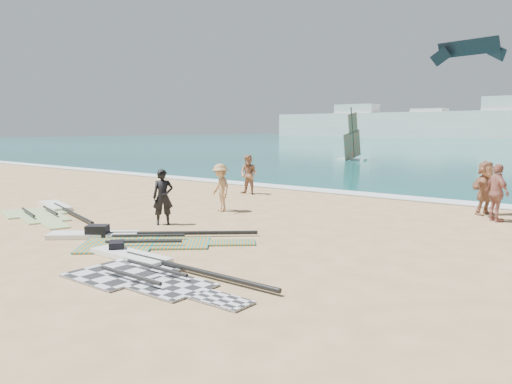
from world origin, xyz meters
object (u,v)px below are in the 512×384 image
Objects in this scene: gear_bag_far at (117,247)px; beachgoer_mid at (220,188)px; rig_orange at (132,239)px; person_wetsuit at (163,197)px; beachgoer_back at (497,193)px; gear_bag_near at (97,232)px; rig_green at (49,211)px; beachgoer_left at (249,175)px; rig_grey at (145,269)px; beachgoer_right at (485,188)px.

beachgoer_mid reaches higher than gear_bag_far.
person_wetsuit reaches higher than rig_orange.
gear_bag_far is 11.69m from beachgoer_back.
gear_bag_near is (-0.99, -0.36, 0.13)m from rig_orange.
gear_bag_far is at bearing -0.41° from rig_green.
beachgoer_left is (-2.44, 7.19, 0.03)m from person_wetsuit.
rig_grey is 1.80m from gear_bag_far.
beachgoer_mid is at bearing 64.59° from rig_orange.
rig_green is at bearing 162.85° from gear_bag_far.
beachgoer_left is (2.39, 8.21, 0.84)m from rig_green.
gear_bag_near is at bearing 159.79° from rig_orange.
beachgoer_mid is at bearing 68.65° from beachgoer_back.
beachgoer_back is (8.22, 3.94, 0.07)m from beachgoer_mid.
beachgoer_back is at bearing -8.50° from beachgoer_left.
person_wetsuit reaches higher than gear_bag_far.
beachgoer_left is at bearing 70.31° from rig_orange.
gear_bag_far is at bearing -93.60° from rig_orange.
beachgoer_left is at bearing 116.09° from beachgoer_right.
gear_bag_far is 0.28× the size of beachgoer_mid.
beachgoer_back is at bearing 49.61° from gear_bag_near.
person_wetsuit is 0.93× the size of beachgoer_back.
beachgoer_mid is at bearing 57.63° from rig_green.
rig_orange is 9.29× the size of gear_bag_near.
rig_green reaches higher than rig_grey.
gear_bag_near is (4.89, -1.38, 0.13)m from rig_green.
gear_bag_near is 1.19× the size of gear_bag_far.
rig_orange is at bearing 6.95° from rig_green.
beachgoer_right reaches higher than gear_bag_near.
rig_orange is 11.03× the size of gear_bag_far.
gear_bag_far is 11.14m from beachgoer_left.
rig_grey is at bearing 110.26° from beachgoer_back.
person_wetsuit is at bearing 120.78° from gear_bag_far.
person_wetsuit is (-1.05, 2.03, 0.81)m from rig_orange.
beachgoer_back is at bearing -130.21° from beachgoer_right.
rig_orange is 3.06× the size of beachgoer_mid.
beachgoer_right is at bearing 55.11° from gear_bag_near.
gear_bag_near is at bearing 166.39° from beachgoer_right.
person_wetsuit is at bearing -58.84° from beachgoer_mid.
gear_bag_near is at bearing -82.09° from beachgoer_left.
beachgoer_right is (3.78, 11.64, 0.88)m from rig_grey.
rig_green is 5.97m from rig_orange.
rig_green is 5.08m from gear_bag_near.
beachgoer_right is (9.76, 0.82, 0.04)m from beachgoer_left.
person_wetsuit is at bearing 76.96° from rig_orange.
beachgoer_left reaches higher than gear_bag_far.
beachgoer_back reaches higher than rig_grey.
beachgoer_right reaches higher than beachgoer_left.
rig_green is 3.15× the size of beachgoer_left.
gear_bag_near is 1.89m from gear_bag_far.
rig_grey is 3.11× the size of beachgoer_mid.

